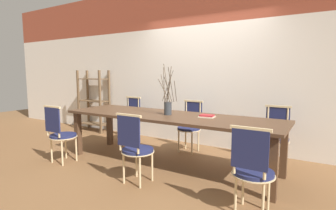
% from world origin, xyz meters
% --- Properties ---
extents(ground_plane, '(16.00, 16.00, 0.00)m').
position_xyz_m(ground_plane, '(0.00, 0.00, 0.00)').
color(ground_plane, brown).
extents(wall_rear, '(12.00, 0.06, 3.20)m').
position_xyz_m(wall_rear, '(0.00, 1.34, 1.60)').
color(wall_rear, silver).
rests_on(wall_rear, ground_plane).
extents(dining_table, '(3.39, 0.97, 0.78)m').
position_xyz_m(dining_table, '(0.00, 0.00, 0.70)').
color(dining_table, '#4C3321').
rests_on(dining_table, ground_plane).
extents(chair_near_leftend, '(0.42, 0.42, 0.92)m').
position_xyz_m(chair_near_leftend, '(-1.47, -0.81, 0.49)').
color(chair_near_leftend, '#1E234C').
rests_on(chair_near_leftend, ground_plane).
extents(chair_near_left, '(0.42, 0.42, 0.92)m').
position_xyz_m(chair_near_left, '(0.01, -0.81, 0.49)').
color(chair_near_left, '#1E234C').
rests_on(chair_near_left, ground_plane).
extents(chair_near_center, '(0.42, 0.42, 0.92)m').
position_xyz_m(chair_near_center, '(1.46, -0.81, 0.49)').
color(chair_near_center, '#1E234C').
rests_on(chair_near_center, ground_plane).
extents(chair_far_leftend, '(0.42, 0.42, 0.92)m').
position_xyz_m(chair_far_leftend, '(-1.43, 0.81, 0.49)').
color(chair_far_leftend, '#1E234C').
rests_on(chair_far_leftend, ground_plane).
extents(chair_far_left, '(0.42, 0.42, 0.92)m').
position_xyz_m(chair_far_left, '(-0.03, 0.81, 0.49)').
color(chair_far_left, '#1E234C').
rests_on(chair_far_left, ground_plane).
extents(chair_far_center, '(0.42, 0.42, 0.92)m').
position_xyz_m(chair_far_center, '(1.41, 0.81, 0.49)').
color(chair_far_center, '#1E234C').
rests_on(chair_far_center, ground_plane).
extents(vase_centerpiece, '(0.28, 0.27, 0.76)m').
position_xyz_m(vase_centerpiece, '(-0.01, 0.01, 0.91)').
color(vase_centerpiece, '#33383D').
rests_on(vase_centerpiece, dining_table).
extents(book_stack, '(0.24, 0.21, 0.04)m').
position_xyz_m(book_stack, '(0.59, 0.10, 0.80)').
color(book_stack, beige).
rests_on(book_stack, dining_table).
extents(shelving_rack, '(0.79, 0.34, 1.47)m').
position_xyz_m(shelving_rack, '(-2.80, 1.10, 0.73)').
color(shelving_rack, brown).
rests_on(shelving_rack, ground_plane).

